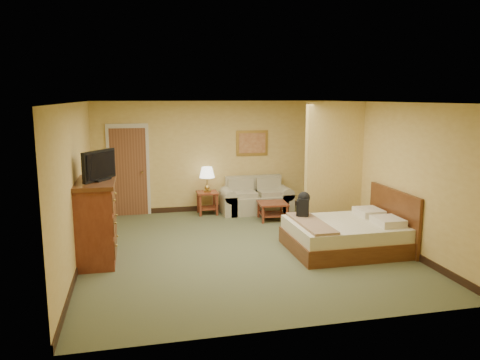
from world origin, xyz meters
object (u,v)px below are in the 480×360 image
object	(u,v)px
loveseat	(256,201)
bed	(348,234)
coffee_table	(272,207)
dresser	(96,221)

from	to	relation	value
loveseat	bed	world-z (taller)	bed
coffee_table	bed	size ratio (longest dim) A/B	0.34
loveseat	dresser	size ratio (longest dim) A/B	1.22
loveseat	bed	size ratio (longest dim) A/B	0.85
dresser	bed	distance (m)	4.34
bed	dresser	bearing A→B (deg)	174.43
loveseat	bed	xyz separation A→B (m)	(0.87, -3.06, 0.02)
coffee_table	loveseat	bearing A→B (deg)	102.21
coffee_table	dresser	xyz separation A→B (m)	(-3.60, -1.86, 0.40)
coffee_table	dresser	size ratio (longest dim) A/B	0.49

